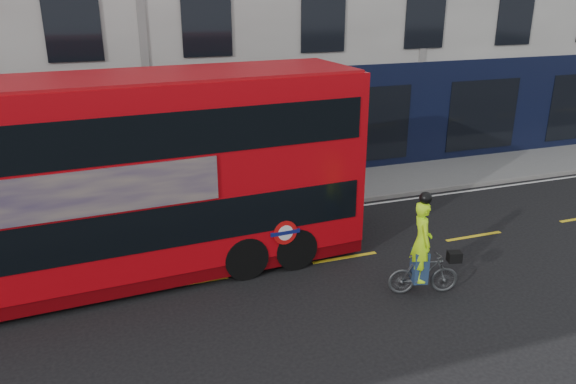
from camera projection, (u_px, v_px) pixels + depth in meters
name	position (u px, v px, depth m)	size (l,w,h in m)	color
ground	(204.00, 316.00, 11.96)	(120.00, 120.00, 0.00)	black
pavement	(162.00, 208.00, 17.69)	(60.00, 3.00, 0.12)	gray
kerb	(169.00, 225.00, 16.36)	(60.00, 0.12, 0.13)	slate
road_edge_line	(171.00, 231.00, 16.12)	(58.00, 0.10, 0.01)	silver
lane_dashes	(191.00, 283.00, 13.29)	(58.00, 0.12, 0.01)	yellow
bus	(111.00, 180.00, 12.76)	(12.05, 3.42, 4.80)	#BB070F
cyclist	(423.00, 259.00, 12.57)	(1.68, 0.85, 2.47)	#444749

